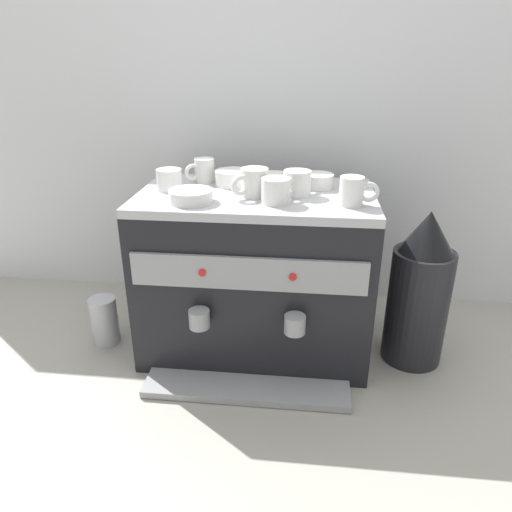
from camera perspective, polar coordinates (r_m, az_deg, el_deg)
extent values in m
plane|color=#9E998E|center=(1.56, 0.00, -10.22)|extent=(4.00, 4.00, 0.00)
cube|color=silver|center=(1.71, 1.39, 11.59)|extent=(2.80, 0.03, 1.03)
cube|color=black|center=(1.44, 0.00, -2.37)|extent=(0.67, 0.40, 0.47)
cube|color=#B7B7BC|center=(1.35, 0.00, 7.14)|extent=(0.67, 0.40, 0.02)
cube|color=#939399|center=(1.22, -1.04, -2.12)|extent=(0.61, 0.01, 0.09)
cylinder|color=red|center=(1.23, -6.49, -2.00)|extent=(0.02, 0.01, 0.02)
cylinder|color=red|center=(1.20, 4.44, -2.52)|extent=(0.02, 0.01, 0.02)
cube|color=#939399|center=(1.36, -1.18, -15.59)|extent=(0.57, 0.12, 0.02)
cylinder|color=#939399|center=(1.28, -6.83, -7.49)|extent=(0.06, 0.06, 0.05)
cylinder|color=#939399|center=(1.25, 4.69, -8.17)|extent=(0.06, 0.06, 0.05)
cylinder|color=white|center=(1.25, 11.39, 7.65)|extent=(0.06, 0.06, 0.07)
torus|color=white|center=(1.25, 13.40, 7.49)|extent=(0.05, 0.01, 0.05)
cylinder|color=white|center=(1.31, -0.10, 8.84)|extent=(0.08, 0.08, 0.08)
torus|color=white|center=(1.28, -1.88, 8.47)|extent=(0.05, 0.05, 0.06)
cylinder|color=white|center=(1.47, -6.18, 10.20)|extent=(0.06, 0.06, 0.07)
torus|color=white|center=(1.44, -7.63, 9.94)|extent=(0.04, 0.04, 0.05)
cylinder|color=white|center=(1.39, -10.33, 9.04)|extent=(0.07, 0.07, 0.06)
torus|color=white|center=(1.43, -9.53, 9.50)|extent=(0.02, 0.05, 0.05)
cylinder|color=white|center=(1.32, 4.95, 8.73)|extent=(0.08, 0.08, 0.07)
torus|color=white|center=(1.37, 5.86, 9.17)|extent=(0.03, 0.05, 0.05)
cylinder|color=white|center=(1.25, 2.40, 7.84)|extent=(0.08, 0.08, 0.07)
torus|color=white|center=(1.28, 3.92, 8.24)|extent=(0.04, 0.05, 0.05)
cylinder|color=white|center=(1.27, -7.85, 7.16)|extent=(0.12, 0.12, 0.03)
cylinder|color=white|center=(1.27, -7.82, 6.62)|extent=(0.06, 0.06, 0.01)
cylinder|color=white|center=(1.43, -2.82, 9.37)|extent=(0.10, 0.10, 0.04)
cylinder|color=white|center=(1.43, -2.81, 8.73)|extent=(0.06, 0.06, 0.01)
cylinder|color=white|center=(1.41, 7.37, 8.96)|extent=(0.09, 0.09, 0.04)
cylinder|color=white|center=(1.41, 7.34, 8.38)|extent=(0.05, 0.05, 0.01)
cylinder|color=white|center=(1.42, 2.00, 9.12)|extent=(0.11, 0.11, 0.03)
cylinder|color=white|center=(1.42, 1.99, 8.62)|extent=(0.06, 0.06, 0.01)
cylinder|color=black|center=(1.48, 18.77, -5.79)|extent=(0.18, 0.18, 0.35)
cone|color=black|center=(1.39, 20.02, 2.72)|extent=(0.15, 0.15, 0.12)
cylinder|color=#B7B7BC|center=(1.59, -17.73, -7.41)|extent=(0.08, 0.08, 0.16)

